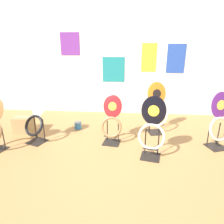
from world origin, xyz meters
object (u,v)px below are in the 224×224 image
toilet_seat_display_white_plain (36,121)px  storage_box (24,124)px  toilet_seat_display_crimson_swirl (112,121)px  toilet_seat_display_purple_note (220,124)px  paint_can (78,125)px  toilet_seat_display_jazz_black (152,129)px  toilet_seat_display_orange_sun (157,110)px

toilet_seat_display_white_plain → storage_box: bearing=140.5°
storage_box → toilet_seat_display_crimson_swirl: bearing=-9.3°
toilet_seat_display_purple_note → toilet_seat_display_crimson_swirl: toilet_seat_display_purple_note is taller
toilet_seat_display_crimson_swirl → paint_can: size_ratio=5.69×
paint_can → storage_box: 1.02m
toilet_seat_display_purple_note → toilet_seat_display_jazz_black: 1.17m
toilet_seat_display_crimson_swirl → paint_can: toilet_seat_display_crimson_swirl is taller
toilet_seat_display_orange_sun → toilet_seat_display_jazz_black: 0.93m
toilet_seat_display_crimson_swirl → paint_can: (-0.72, 0.53, -0.31)m
toilet_seat_display_orange_sun → toilet_seat_display_crimson_swirl: 0.94m
toilet_seat_display_orange_sun → toilet_seat_display_white_plain: 2.16m
toilet_seat_display_orange_sun → toilet_seat_display_jazz_black: (-0.18, -0.91, 0.00)m
storage_box → toilet_seat_display_jazz_black: bearing=-16.8°
toilet_seat_display_jazz_black → toilet_seat_display_crimson_swirl: bearing=145.6°
toilet_seat_display_white_plain → paint_can: bearing=46.5°
toilet_seat_display_jazz_black → toilet_seat_display_orange_sun: bearing=78.7°
toilet_seat_display_white_plain → paint_can: (0.56, 0.59, -0.31)m
toilet_seat_display_jazz_black → storage_box: toilet_seat_display_jazz_black is taller
toilet_seat_display_purple_note → toilet_seat_display_white_plain: size_ratio=1.14×
toilet_seat_display_crimson_swirl → toilet_seat_display_orange_sun: bearing=31.4°
toilet_seat_display_purple_note → paint_can: size_ratio=6.36×
toilet_seat_display_purple_note → toilet_seat_display_white_plain: 3.01m
toilet_seat_display_purple_note → toilet_seat_display_orange_sun: bearing=150.7°
toilet_seat_display_crimson_swirl → storage_box: 1.74m
toilet_seat_display_crimson_swirl → toilet_seat_display_jazz_black: 0.75m
toilet_seat_display_orange_sun → paint_can: bearing=178.5°
toilet_seat_display_jazz_black → storage_box: 2.45m
toilet_seat_display_purple_note → toilet_seat_display_crimson_swirl: bearing=179.1°
toilet_seat_display_crimson_swirl → storage_box: (-1.71, 0.28, -0.23)m
toilet_seat_display_white_plain → storage_box: 0.59m
toilet_seat_display_purple_note → paint_can: 2.53m
paint_can → toilet_seat_display_crimson_swirl: bearing=-36.1°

